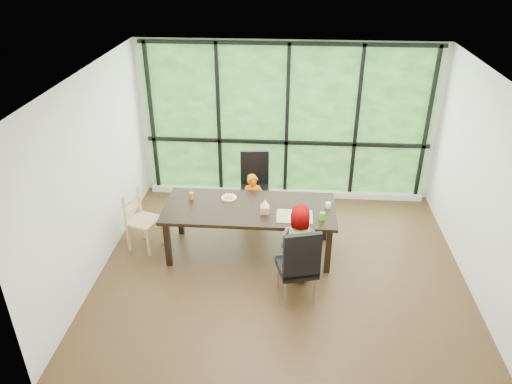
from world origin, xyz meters
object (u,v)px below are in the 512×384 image
Objects in this scene: plate_near at (296,217)px; tissue_box at (265,210)px; green_cup at (322,216)px; white_mug at (328,205)px; child_older at (300,244)px; child_toddler at (253,203)px; plate_far at (229,198)px; chair_window_leather at (255,186)px; chair_interior_leather at (297,262)px; chair_end_beech at (144,221)px; dining_table at (250,230)px; orange_cup at (191,196)px.

tissue_box reaches higher than plate_near.
white_mug is (0.10, 0.34, -0.02)m from green_cup.
tissue_box is (-0.49, 0.43, 0.25)m from child_older.
child_toddler is 0.57m from plate_far.
chair_interior_leather is at bearing -75.77° from chair_window_leather.
chair_window_leather is 1.86m from chair_end_beech.
plate_far is at bearing 173.33° from white_mug.
chair_interior_leather is 1.58m from plate_far.
child_toddler reaches higher than dining_table.
child_toddler is 0.85m from tissue_box.
chair_interior_leather is 14.43× the size of white_mug.
chair_end_beech reaches higher than tissue_box.
dining_table is 2.55× the size of child_toddler.
orange_cup is (0.69, 0.17, 0.35)m from chair_end_beech.
tissue_box is at bearing -16.30° from orange_cup.
green_cup is at bearing -78.16° from chair_end_beech.
green_cup is at bearing -106.28° from white_mug.
white_mug is (1.42, -0.17, 0.03)m from plate_far.
green_cup is at bearing -128.22° from child_older.
chair_window_leather is at bearing 138.90° from white_mug.
plate_near is at bearing -103.52° from chair_interior_leather.
child_older reaches higher than dining_table.
tissue_box is at bearing -83.51° from chair_window_leather.
orange_cup is 1.92m from green_cup.
chair_window_leather reaches higher than plate_far.
child_older reaches higher than plate_far.
orange_cup is (-0.86, -0.44, 0.33)m from child_toddler.
tissue_box is (-0.45, 0.82, 0.26)m from chair_interior_leather.
green_cup reaches higher than tissue_box.
green_cup is at bearing -130.10° from chair_interior_leather.
chair_end_beech is at bearing -38.67° from chair_interior_leather.
child_older is 0.49m from green_cup.
child_older is 0.40m from plate_near.
child_toddler is 7.84× the size of tissue_box.
plate_far is (-1.00, 1.21, 0.22)m from chair_interior_leather.
dining_table is 10.90× the size of plate_far.
plate_far is (-0.31, -0.80, 0.22)m from chair_window_leather.
dining_table is 0.79m from plate_near.
chair_window_leather is at bearing -38.36° from chair_end_beech.
dining_table is at bearing -33.65° from child_older.
dining_table is 2.23× the size of chair_interior_leather.
chair_end_beech is at bearing -150.81° from chair_window_leather.
green_cup is (1.00, -0.26, 0.43)m from dining_table.
plate_near is (0.66, -0.84, 0.28)m from child_toddler.
green_cup is (2.56, -0.27, 0.36)m from chair_end_beech.
green_cup is 1.53× the size of white_mug.
dining_table is 2.23× the size of chair_window_leather.
green_cup is (0.35, -0.03, 0.05)m from plate_near.
chair_end_beech is (-1.55, -1.04, -0.09)m from chair_window_leather.
chair_end_beech reaches higher than green_cup.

